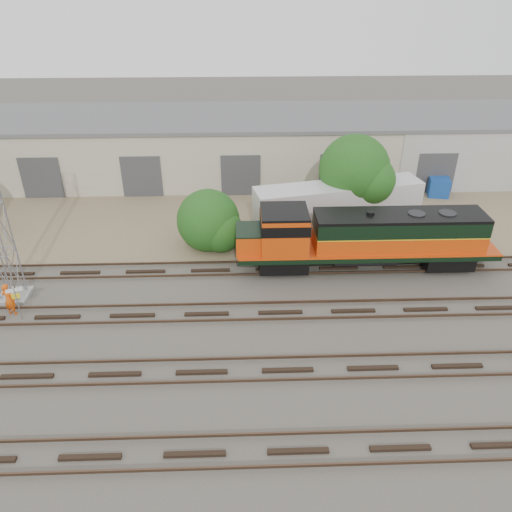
{
  "coord_description": "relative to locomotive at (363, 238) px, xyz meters",
  "views": [
    {
      "loc": [
        1.92,
        -20.37,
        16.3
      ],
      "look_at": [
        2.76,
        4.0,
        2.2
      ],
      "focal_mm": 35.0,
      "sensor_mm": 36.0,
      "label": 1
    }
  ],
  "objects": [
    {
      "name": "ground",
      "position": [
        -9.29,
        -6.0,
        -2.2
      ],
      "size": [
        140.0,
        140.0,
        0.0
      ],
      "primitive_type": "plane",
      "color": "#47423A",
      "rests_on": "ground"
    },
    {
      "name": "dirt_strip",
      "position": [
        -9.29,
        9.0,
        -2.19
      ],
      "size": [
        80.0,
        16.0,
        0.02
      ],
      "primitive_type": "cube",
      "color": "#726047",
      "rests_on": "ground"
    },
    {
      "name": "tracks",
      "position": [
        -9.29,
        -9.0,
        -2.12
      ],
      "size": [
        80.0,
        20.4,
        0.28
      ],
      "color": "black",
      "rests_on": "ground"
    },
    {
      "name": "warehouse",
      "position": [
        -9.25,
        16.98,
        0.46
      ],
      "size": [
        58.4,
        10.4,
        5.3
      ],
      "color": "#B7B198",
      "rests_on": "ground"
    },
    {
      "name": "locomotive",
      "position": [
        0.0,
        0.0,
        0.0
      ],
      "size": [
        15.77,
        2.77,
        3.79
      ],
      "color": "black",
      "rests_on": "tracks"
    },
    {
      "name": "sign_post",
      "position": [
        -19.16,
        -4.52,
        -0.8
      ],
      "size": [
        0.78,
        0.3,
        1.99
      ],
      "color": "gray",
      "rests_on": "ground"
    },
    {
      "name": "worker",
      "position": [
        -19.83,
        -4.02,
        -1.24
      ],
      "size": [
        0.8,
        0.64,
        1.92
      ],
      "primitive_type": "imported",
      "rotation": [
        0.0,
        0.0,
        2.85
      ],
      "color": "#E24F0C",
      "rests_on": "ground"
    },
    {
      "name": "semi_trailer",
      "position": [
        -0.35,
        5.11,
        0.06
      ],
      "size": [
        11.88,
        4.66,
        3.58
      ],
      "rotation": [
        0.0,
        0.0,
        0.21
      ],
      "color": "silver",
      "rests_on": "ground"
    },
    {
      "name": "dumpster_blue",
      "position": [
        8.92,
        11.28,
        -1.45
      ],
      "size": [
        1.87,
        1.79,
        1.5
      ],
      "primitive_type": "cube",
      "rotation": [
        0.0,
        0.0,
        -0.2
      ],
      "color": "#154294",
      "rests_on": "ground"
    },
    {
      "name": "tree_mid",
      "position": [
        -9.29,
        3.28,
        -0.47
      ],
      "size": [
        4.38,
        4.17,
        4.17
      ],
      "color": "#382619",
      "rests_on": "ground"
    },
    {
      "name": "tree_east",
      "position": [
        0.84,
        6.08,
        1.85
      ],
      "size": [
        5.17,
        4.92,
        6.64
      ],
      "color": "#382619",
      "rests_on": "ground"
    }
  ]
}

